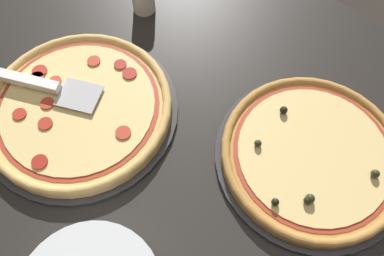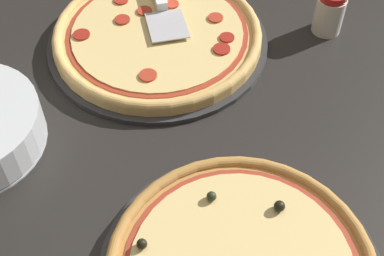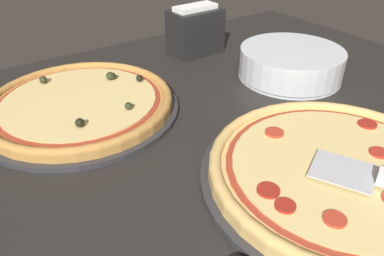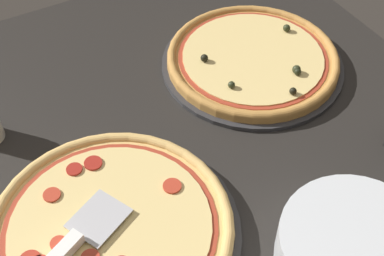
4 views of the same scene
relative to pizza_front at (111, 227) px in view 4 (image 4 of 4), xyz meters
The scene contains 6 objects.
ground_plane 15.76cm from the pizza_front, 100.11° to the left, with size 130.30×121.58×3.60cm, color black.
pizza_pan_front 1.90cm from the pizza_front, 87.26° to the left, with size 42.83×42.83×1.00cm, color #2D2D30.
pizza_front is the anchor object (origin of this frame).
pizza_pan_back 50.25cm from the pizza_front, 119.14° to the left, with size 39.65×39.65×1.00cm, color #2D2D30.
pizza_back 50.21cm from the pizza_front, 119.11° to the left, with size 37.27×37.27×3.70cm.
plate_stack 38.70cm from the pizza_front, 53.68° to the left, with size 24.25×24.25×7.00cm.
Camera 4 is at (50.00, -26.26, 76.98)cm, focal length 50.00 mm.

